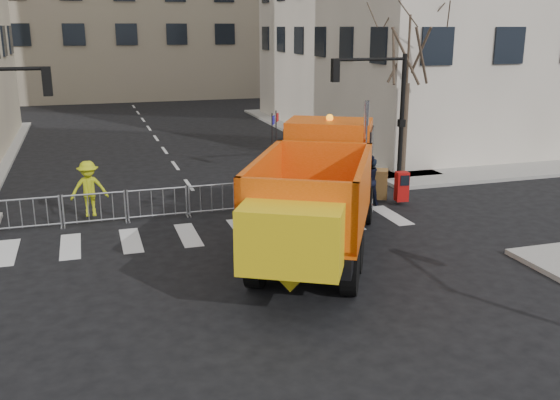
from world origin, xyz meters
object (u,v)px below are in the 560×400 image
object	(u,v)px
newspaper_box	(402,186)
plow_truck	(318,190)
cop_c	(336,186)
cop_b	(367,180)
cop_a	(371,182)
worker	(89,189)

from	to	relation	value
newspaper_box	plow_truck	bearing A→B (deg)	-133.60
cop_c	cop_b	bearing A→B (deg)	135.66
cop_b	cop_c	bearing A→B (deg)	10.89
plow_truck	cop_b	xyz separation A→B (m)	(3.61, 4.31, -0.97)
cop_b	cop_c	world-z (taller)	cop_b
cop_a	worker	world-z (taller)	worker
cop_b	worker	xyz separation A→B (m)	(-9.89, 1.13, 0.16)
plow_truck	worker	world-z (taller)	plow_truck
worker	newspaper_box	world-z (taller)	worker
cop_a	cop_b	size ratio (longest dim) A/B	0.92
plow_truck	worker	bearing A→B (deg)	77.80
worker	newspaper_box	bearing A→B (deg)	-8.63
cop_b	newspaper_box	size ratio (longest dim) A/B	1.74
cop_b	newspaper_box	xyz separation A→B (m)	(1.25, -0.35, -0.26)
cop_a	cop_b	xyz separation A→B (m)	(-0.13, 0.00, 0.07)
cop_c	worker	xyz separation A→B (m)	(-8.65, 1.13, 0.30)
plow_truck	cop_c	bearing A→B (deg)	-0.03
newspaper_box	worker	bearing A→B (deg)	179.60
cop_b	worker	world-z (taller)	worker
plow_truck	newspaper_box	xyz separation A→B (m)	(4.85, 3.97, -1.22)
cop_a	cop_b	distance (m)	0.15
cop_b	cop_c	size ratio (longest dim) A/B	1.18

